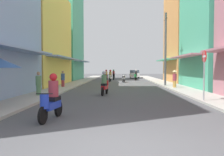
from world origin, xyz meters
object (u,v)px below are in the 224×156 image
Objects in this scene: motorbike_blue at (51,99)px; pedestrian_far at (39,84)px; pedestrian_foreground at (175,78)px; street_sign_no_entry at (204,69)px; motorbike_silver at (124,78)px; pedestrian_crossing at (63,79)px; utility_pole at (165,49)px; parked_car at (134,74)px; motorbike_white at (110,76)px; motorbike_red at (105,84)px; motorbike_black at (114,75)px; motorbike_maroon at (106,76)px; motorbike_green at (136,76)px.

motorbike_blue is 1.17× the size of pedestrian_far.
street_sign_no_entry is at bearing -93.04° from pedestrian_foreground.
motorbike_silver is at bearing 101.94° from street_sign_no_entry.
motorbike_silver is 10.46m from pedestrian_crossing.
motorbike_blue is 16.53m from utility_pole.
motorbike_blue is 35.05m from parked_car.
motorbike_white and motorbike_red have the same top height.
parked_car is at bearing 62.12° from motorbike_black.
pedestrian_foreground reaches higher than motorbike_red.
motorbike_maroon is at bearing 105.98° from street_sign_no_entry.
utility_pole is (1.71, -19.84, 2.85)m from parked_car.
motorbike_green is 21.87m from pedestrian_far.
utility_pole is at bearing 10.95° from pedestrian_crossing.
utility_pole is at bearing -61.31° from motorbike_silver.
motorbike_white is at bearing 87.45° from motorbike_blue.
motorbike_black reaches higher than pedestrian_far.
pedestrian_crossing is at bearing -110.13° from motorbike_white.
pedestrian_foreground is (6.65, -13.41, 0.21)m from motorbike_maroon.
street_sign_no_entry is (5.17, -23.78, 1.01)m from motorbike_black.
motorbike_maroon reaches higher than pedestrian_crossing.
motorbike_black is 20.36m from motorbike_red.
motorbike_silver is at bearing -58.28° from motorbike_maroon.
street_sign_no_entry reaches higher than motorbike_green.
motorbike_white is 17.45m from pedestrian_far.
street_sign_no_entry is (6.21, -21.68, 1.01)m from motorbike_maroon.
motorbike_blue is 1.17× the size of pedestrian_crossing.
motorbike_black is 15.50m from pedestrian_crossing.
street_sign_no_entry is (-0.44, -8.26, 0.80)m from pedestrian_foreground.
parked_car is 23.00m from pedestrian_crossing.
street_sign_no_entry is at bearing -90.54° from utility_pole.
motorbike_blue and motorbike_green have the same top height.
street_sign_no_entry is (9.33, -8.84, 0.95)m from pedestrian_crossing.
pedestrian_far is (-7.61, -28.33, 0.03)m from parked_car.
motorbike_red is at bearing 17.28° from pedestrian_far.
pedestrian_foreground reaches higher than motorbike_silver.
utility_pole reaches higher than parked_car.
parked_car is (4.60, 8.83, 0.04)m from motorbike_maroon.
pedestrian_crossing is at bearing 136.54° from street_sign_no_entry.
pedestrian_crossing is (-7.73, -21.67, 0.03)m from parked_car.
motorbike_blue is 1.00× the size of motorbike_silver.
motorbike_green is at bearing -92.12° from parked_car.
motorbike_maroon is 1.00× the size of motorbike_silver.
motorbike_blue is at bearing -98.13° from parked_car.
motorbike_green reaches higher than parked_car.
motorbike_maroon is at bearing 116.35° from pedestrian_foreground.
street_sign_no_entry reaches higher than pedestrian_crossing.
motorbike_blue is at bearing -92.55° from motorbike_white.
pedestrian_foreground is at bearing -63.65° from motorbike_maroon.
motorbike_maroon is at bearing 121.72° from motorbike_silver.
motorbike_white is 5.08m from motorbike_green.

